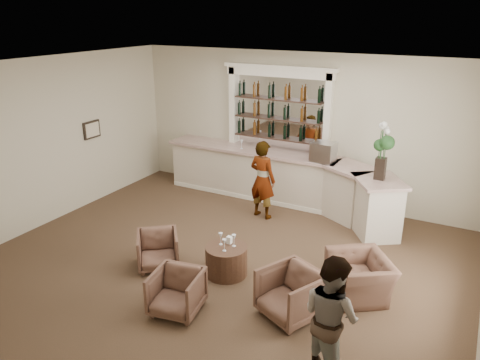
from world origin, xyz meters
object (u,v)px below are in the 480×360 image
flower_vase (383,147)px  cocktail_table (226,260)px  guest (331,317)px  sommelier (263,180)px  bar_counter (283,179)px  armchair_right (291,294)px  armchair_center (177,292)px  armchair_left (158,250)px  espresso_machine (323,152)px  armchair_far (360,277)px

flower_vase → cocktail_table: bearing=-124.1°
guest → flower_vase: bearing=-54.0°
sommelier → guest: bearing=136.9°
bar_counter → armchair_right: (1.76, -3.77, -0.21)m
guest → armchair_center: bearing=27.5°
bar_counter → sommelier: 0.90m
cocktail_table → armchair_right: 1.47m
guest → armchair_left: size_ratio=2.28×
armchair_left → armchair_right: bearing=-43.7°
cocktail_table → armchair_center: armchair_center is taller
bar_counter → cocktail_table: bearing=-82.9°
armchair_center → flower_vase: flower_vase is taller
bar_counter → guest: bearing=-60.6°
guest → flower_vase: flower_vase is taller
bar_counter → armchair_right: bar_counter is taller
cocktail_table → guest: (2.18, -1.35, 0.53)m
bar_counter → sommelier: bearing=-95.5°
sommelier → espresso_machine: 1.39m
armchair_far → sommelier: bearing=-162.9°
sommelier → espresso_machine: sommelier is taller
armchair_right → flower_vase: size_ratio=0.73×
bar_counter → armchair_center: size_ratio=8.14×
guest → armchair_far: 1.86m
armchair_right → armchair_center: bearing=-129.8°
armchair_center → armchair_far: size_ratio=0.73×
armchair_right → sommelier: bearing=147.9°
sommelier → armchair_left: sommelier is taller
cocktail_table → espresso_machine: espresso_machine is taller
sommelier → armchair_right: (1.85, -2.90, -0.47)m
armchair_right → armchair_far: armchair_right is taller
cocktail_table → espresso_machine: 3.39m
armchair_right → flower_vase: (0.43, 3.19, 1.39)m
armchair_left → espresso_machine: (1.65, 3.50, 1.03)m
armchair_left → armchair_far: bearing=-25.3°
bar_counter → cocktail_table: (0.40, -3.22, -0.32)m
armchair_left → espresso_machine: espresso_machine is taller
bar_counter → espresso_machine: bearing=-3.3°
armchair_left → armchair_center: armchair_center is taller
armchair_far → bar_counter: bearing=-174.4°
armchair_center → armchair_right: armchair_right is taller
bar_counter → espresso_machine: espresso_machine is taller
armchair_far → flower_vase: (-0.28, 2.20, 1.44)m
flower_vase → guest: bearing=-84.6°
cocktail_table → sommelier: sommelier is taller
sommelier → guest: 4.56m
guest → espresso_machine: guest is taller
bar_counter → armchair_center: (0.28, -4.45, -0.25)m
armchair_far → flower_vase: 2.65m
armchair_left → guest: bearing=-55.9°
cocktail_table → espresso_machine: bearing=80.7°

